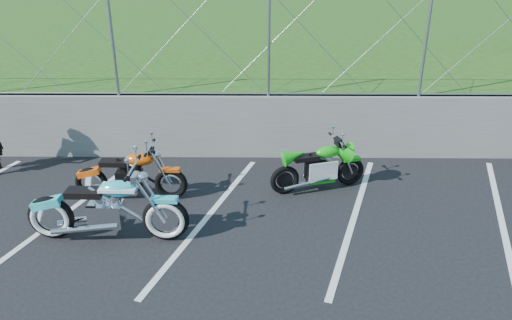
{
  "coord_description": "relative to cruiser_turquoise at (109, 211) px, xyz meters",
  "views": [
    {
      "loc": [
        0.85,
        -6.13,
        4.18
      ],
      "look_at": [
        0.78,
        1.3,
        0.87
      ],
      "focal_mm": 35.0,
      "sensor_mm": 36.0,
      "label": 1
    }
  ],
  "objects": [
    {
      "name": "ground",
      "position": [
        1.4,
        -0.3,
        -0.49
      ],
      "size": [
        90.0,
        90.0,
        0.0
      ],
      "primitive_type": "plane",
      "color": "black",
      "rests_on": "ground"
    },
    {
      "name": "retaining_wall",
      "position": [
        1.4,
        3.2,
        0.16
      ],
      "size": [
        30.0,
        0.22,
        1.3
      ],
      "primitive_type": "cube",
      "color": "slate",
      "rests_on": "ground"
    },
    {
      "name": "grass_field",
      "position": [
        1.4,
        13.2,
        0.16
      ],
      "size": [
        30.0,
        20.0,
        1.3
      ],
      "primitive_type": "cube",
      "color": "#214913",
      "rests_on": "ground"
    },
    {
      "name": "chain_link_fence",
      "position": [
        1.4,
        3.2,
        1.81
      ],
      "size": [
        28.0,
        0.03,
        2.0
      ],
      "color": "gray",
      "rests_on": "retaining_wall"
    },
    {
      "name": "parking_lines",
      "position": [
        2.6,
        0.7,
        -0.48
      ],
      "size": [
        18.29,
        4.31,
        0.01
      ],
      "color": "silver",
      "rests_on": "ground"
    },
    {
      "name": "cruiser_turquoise",
      "position": [
        0.0,
        0.0,
        0.0
      ],
      "size": [
        2.44,
        0.77,
        1.21
      ],
      "rotation": [
        0.0,
        0.0,
        -0.02
      ],
      "color": "black",
      "rests_on": "ground"
    },
    {
      "name": "naked_orange",
      "position": [
        0.02,
        1.3,
        -0.07
      ],
      "size": [
        1.97,
        0.67,
        0.98
      ],
      "rotation": [
        0.0,
        0.0,
        -0.02
      ],
      "color": "black",
      "rests_on": "ground"
    },
    {
      "name": "sportbike_green",
      "position": [
        3.31,
        1.68,
        -0.08
      ],
      "size": [
        1.76,
        0.72,
        0.94
      ],
      "rotation": [
        0.0,
        0.0,
        0.29
      ],
      "color": "black",
      "rests_on": "ground"
    }
  ]
}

